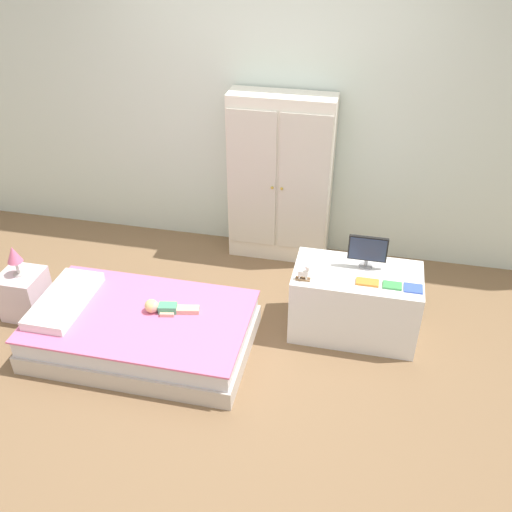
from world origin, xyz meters
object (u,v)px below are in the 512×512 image
(doll, at_px, (162,307))
(book_blue, at_px, (413,288))
(bed, at_px, (142,331))
(nightstand, at_px, (25,294))
(tv_stand, at_px, (355,302))
(wardrobe, at_px, (280,180))
(table_lamp, at_px, (14,256))
(book_orange, at_px, (367,282))
(book_green, at_px, (392,285))
(rocking_horse_toy, at_px, (304,273))
(tv_monitor, at_px, (368,250))

(doll, bearing_deg, book_blue, 10.41)
(bed, height_order, nightstand, nightstand)
(doll, xyz_separation_m, tv_stand, (1.35, 0.43, -0.06))
(wardrobe, bearing_deg, doll, -113.74)
(nightstand, height_order, table_lamp, table_lamp)
(doll, bearing_deg, nightstand, 175.38)
(book_orange, distance_m, book_blue, 0.31)
(tv_stand, xyz_separation_m, book_green, (0.24, -0.11, 0.28))
(doll, xyz_separation_m, table_lamp, (-1.18, 0.10, 0.22))
(tv_stand, bearing_deg, nightstand, -172.44)
(bed, relative_size, book_orange, 9.89)
(nightstand, height_order, rocking_horse_toy, rocking_horse_toy)
(bed, bearing_deg, book_orange, 13.98)
(rocking_horse_toy, height_order, book_blue, rocking_horse_toy)
(bed, relative_size, rocking_horse_toy, 12.44)
(rocking_horse_toy, relative_size, book_orange, 0.79)
(doll, relative_size, table_lamp, 1.57)
(tv_monitor, distance_m, rocking_horse_toy, 0.49)
(nightstand, bearing_deg, tv_stand, 7.56)
(tv_monitor, bearing_deg, book_orange, -83.38)
(nightstand, distance_m, rocking_horse_toy, 2.20)
(doll, bearing_deg, tv_stand, 17.71)
(nightstand, relative_size, rocking_horse_toy, 2.97)
(book_green, bearing_deg, tv_monitor, 134.33)
(bed, xyz_separation_m, table_lamp, (-1.04, 0.16, 0.40))
(bed, bearing_deg, tv_stand, 18.58)
(nightstand, xyz_separation_m, tv_stand, (2.52, 0.33, 0.08))
(wardrobe, relative_size, book_green, 11.39)
(table_lamp, xyz_separation_m, book_green, (2.76, 0.22, 0.00))
(doll, height_order, nightstand, doll)
(nightstand, bearing_deg, book_blue, 4.38)
(doll, distance_m, nightstand, 1.19)
(nightstand, bearing_deg, bed, -9.03)
(tv_monitor, bearing_deg, book_blue, -30.53)
(book_orange, bearing_deg, table_lamp, -175.10)
(table_lamp, xyz_separation_m, tv_stand, (2.52, 0.33, -0.28))
(nightstand, height_order, tv_stand, tv_stand)
(table_lamp, relative_size, tv_stand, 0.27)
(bed, distance_m, rocking_horse_toy, 1.25)
(wardrobe, distance_m, book_orange, 1.35)
(book_orange, bearing_deg, tv_stand, 121.45)
(table_lamp, distance_m, book_orange, 2.60)
(book_orange, bearing_deg, rocking_horse_toy, -172.86)
(book_green, bearing_deg, doll, -168.68)
(nightstand, relative_size, book_green, 2.87)
(doll, distance_m, wardrobe, 1.56)
(book_green, height_order, book_blue, book_green)
(book_blue, bearing_deg, wardrobe, 136.80)
(tv_stand, bearing_deg, bed, -161.42)
(bed, xyz_separation_m, wardrobe, (0.74, 1.44, 0.60))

